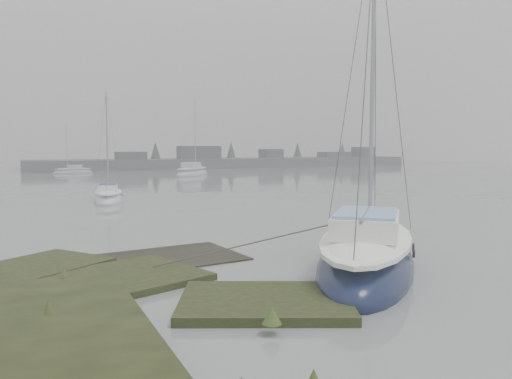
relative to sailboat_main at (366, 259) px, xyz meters
name	(u,v)px	position (x,y,z in m)	size (l,w,h in m)	color
ground	(80,190)	(-4.26, 29.01, -0.33)	(160.00, 160.00, 0.00)	slate
far_shoreline	(239,162)	(22.58, 60.91, 0.52)	(60.00, 8.00, 4.15)	#4C4F51
sailboat_main	(366,259)	(0.00, 0.00, 0.00)	(6.82, 7.18, 10.53)	#121A36
sailboat_white	(108,198)	(-3.56, 20.06, -0.11)	(2.52, 5.21, 7.05)	white
sailboat_far_b	(192,173)	(9.23, 43.22, -0.03)	(6.19, 6.38, 9.44)	silver
sailboat_far_c	(73,172)	(-2.54, 53.20, -0.13)	(4.67, 1.72, 6.50)	#A2A5AB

